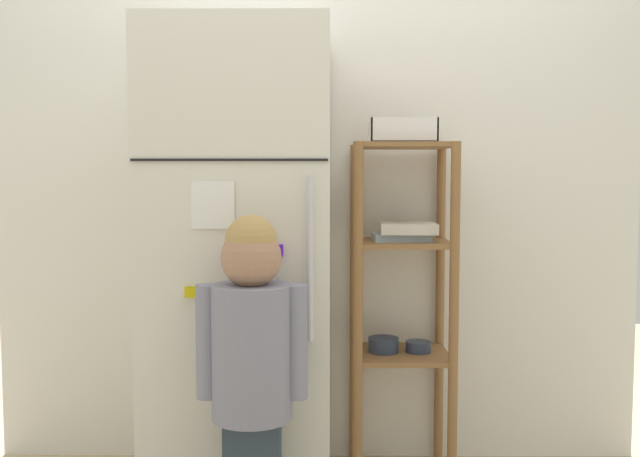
% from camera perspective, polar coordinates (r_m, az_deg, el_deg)
% --- Properties ---
extents(kitchen_wall_back, '(2.61, 0.03, 2.18)m').
position_cam_1_polar(kitchen_wall_back, '(2.90, -0.25, 2.82)').
color(kitchen_wall_back, silver).
rests_on(kitchen_wall_back, ground).
extents(refrigerator, '(0.64, 0.65, 1.68)m').
position_cam_1_polar(refrigerator, '(2.60, -6.29, -2.89)').
color(refrigerator, silver).
rests_on(refrigerator, ground).
extents(child_standing, '(0.34, 0.25, 1.05)m').
position_cam_1_polar(child_standing, '(2.20, -5.47, -9.71)').
color(child_standing, '#303E4B').
rests_on(child_standing, ground).
extents(pantry_shelf_unit, '(0.38, 0.35, 1.28)m').
position_cam_1_polar(pantry_shelf_unit, '(2.74, 6.54, -3.91)').
color(pantry_shelf_unit, olive).
rests_on(pantry_shelf_unit, ground).
extents(fruit_bin, '(0.25, 0.18, 0.09)m').
position_cam_1_polar(fruit_bin, '(2.71, 6.61, 7.59)').
color(fruit_bin, white).
rests_on(fruit_bin, pantry_shelf_unit).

